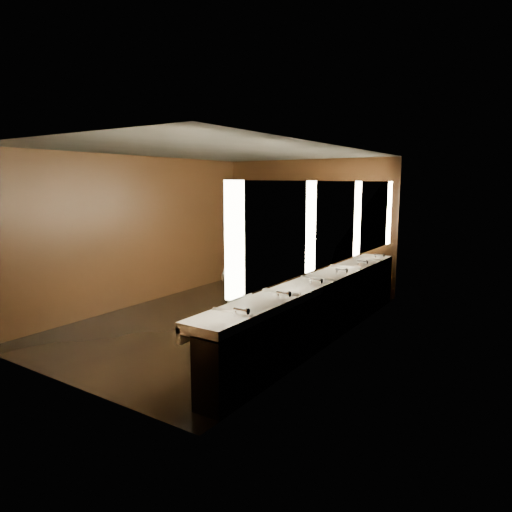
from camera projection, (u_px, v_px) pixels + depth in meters
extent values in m
plane|color=black|center=(224.00, 320.00, 7.75)|extent=(6.00, 6.00, 0.00)
cube|color=#2D2D2B|center=(222.00, 151.00, 7.30)|extent=(4.00, 6.00, 0.02)
cube|color=black|center=(307.00, 224.00, 10.00)|extent=(4.00, 0.02, 2.80)
cube|color=black|center=(59.00, 265.00, 5.05)|extent=(4.00, 0.02, 2.80)
cube|color=black|center=(139.00, 231.00, 8.61)|extent=(0.02, 6.00, 2.80)
cube|color=black|center=(336.00, 247.00, 6.44)|extent=(0.02, 6.00, 2.80)
cube|color=black|center=(323.00, 313.00, 6.69)|extent=(0.36, 5.40, 0.81)
cube|color=white|center=(317.00, 283.00, 6.67)|extent=(0.55, 5.40, 0.12)
cube|color=white|center=(302.00, 286.00, 6.82)|extent=(0.06, 5.40, 0.18)
cylinder|color=silver|center=(241.00, 310.00, 4.74)|extent=(0.18, 0.04, 0.04)
cylinder|color=silver|center=(283.00, 293.00, 5.46)|extent=(0.18, 0.04, 0.04)
cylinder|color=silver|center=(316.00, 280.00, 6.19)|extent=(0.18, 0.04, 0.04)
cylinder|color=silver|center=(341.00, 270.00, 6.91)|extent=(0.18, 0.04, 0.04)
cylinder|color=silver|center=(362.00, 262.00, 7.64)|extent=(0.18, 0.04, 0.04)
cylinder|color=silver|center=(379.00, 255.00, 8.37)|extent=(0.18, 0.04, 0.04)
cube|color=#FFF0C6|center=(234.00, 240.00, 4.42)|extent=(0.06, 0.22, 1.15)
cube|color=white|center=(277.00, 233.00, 5.07)|extent=(0.03, 1.32, 1.15)
cube|color=#FFF0C6|center=(309.00, 227.00, 5.74)|extent=(0.06, 0.23, 1.15)
cube|color=white|center=(336.00, 222.00, 6.39)|extent=(0.03, 1.32, 1.15)
cube|color=#FFF0C6|center=(356.00, 219.00, 7.06)|extent=(0.06, 0.23, 1.15)
cube|color=white|center=(374.00, 216.00, 7.71)|extent=(0.03, 1.32, 1.15)
cube|color=#FFF0C6|center=(388.00, 213.00, 8.38)|extent=(0.06, 0.22, 1.15)
imported|color=#9ABCE6|center=(240.00, 290.00, 5.94)|extent=(0.46, 0.68, 1.82)
cylinder|color=black|center=(274.00, 337.00, 6.04)|extent=(0.45, 0.45, 0.56)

